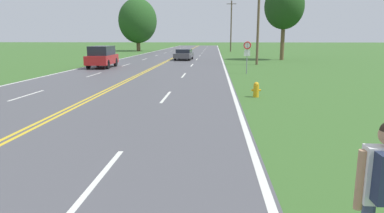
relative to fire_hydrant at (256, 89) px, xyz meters
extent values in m
cube|color=silver|center=(-4.03, -9.28, -0.33)|extent=(0.12, 3.00, 0.00)
cube|color=silver|center=(-4.03, -0.28, -0.33)|extent=(0.12, 3.00, 0.00)
cube|color=silver|center=(-4.03, 8.72, -0.33)|extent=(0.12, 3.00, 0.00)
cube|color=silver|center=(-4.03, 17.72, -0.33)|extent=(0.12, 3.00, 0.00)
cube|color=silver|center=(-4.03, 26.72, -0.33)|extent=(0.12, 3.00, 0.00)
cube|color=silver|center=(-4.03, 35.72, -0.33)|extent=(0.12, 3.00, 0.00)
cube|color=silver|center=(-4.03, 44.72, -0.33)|extent=(0.12, 3.00, 0.00)
cube|color=silver|center=(-4.03, 53.72, -0.33)|extent=(0.12, 3.00, 0.00)
cube|color=silver|center=(-4.03, 62.72, -0.33)|extent=(0.12, 3.00, 0.00)
cube|color=silver|center=(-4.03, 71.72, -0.33)|extent=(0.12, 3.00, 0.00)
cube|color=silver|center=(-4.03, 80.72, -0.33)|extent=(0.12, 3.00, 0.00)
cube|color=silver|center=(-4.03, 89.72, -0.33)|extent=(0.12, 3.00, 0.00)
cube|color=silver|center=(-10.47, -0.28, -0.33)|extent=(0.12, 3.00, 0.00)
cube|color=silver|center=(-10.47, 8.72, -0.33)|extent=(0.12, 3.00, 0.00)
cube|color=silver|center=(-10.47, 17.72, -0.33)|extent=(0.12, 3.00, 0.00)
cube|color=silver|center=(-10.47, 26.72, -0.33)|extent=(0.12, 3.00, 0.00)
cube|color=silver|center=(-10.47, 35.72, -0.33)|extent=(0.12, 3.00, 0.00)
cube|color=silver|center=(-10.47, 44.72, -0.33)|extent=(0.12, 3.00, 0.00)
cube|color=silver|center=(-10.47, 53.72, -0.33)|extent=(0.12, 3.00, 0.00)
cube|color=silver|center=(-10.47, 62.72, -0.33)|extent=(0.12, 3.00, 0.00)
cube|color=silver|center=(-10.47, 71.72, -0.33)|extent=(0.12, 3.00, 0.00)
cube|color=silver|center=(-10.47, 80.72, -0.33)|extent=(0.12, 3.00, 0.00)
cube|color=silver|center=(-10.47, 89.72, -0.33)|extent=(0.12, 3.00, 0.00)
cylinder|color=tan|center=(-0.29, -11.69, 0.76)|extent=(0.09, 0.09, 0.67)
cylinder|color=gold|center=(0.00, 0.00, -0.09)|extent=(0.25, 0.25, 0.51)
sphere|color=gold|center=(0.00, 0.00, 0.22)|extent=(0.24, 0.24, 0.24)
cylinder|color=gold|center=(0.17, 0.00, -0.03)|extent=(0.08, 0.09, 0.09)
cylinder|color=gold|center=(-0.17, 0.00, -0.03)|extent=(0.08, 0.09, 0.09)
cylinder|color=gray|center=(0.50, 10.19, 0.81)|extent=(0.07, 0.07, 2.32)
cylinder|color=white|center=(0.50, 10.17, 1.72)|extent=(0.60, 0.02, 0.60)
torus|color=red|center=(0.50, 10.16, 1.72)|extent=(0.55, 0.07, 0.55)
cube|color=white|center=(0.50, 10.17, 1.17)|extent=(0.44, 0.02, 0.44)
cylinder|color=brown|center=(2.29, 18.97, 3.82)|extent=(0.24, 0.24, 8.33)
cylinder|color=brown|center=(1.19, 51.24, 4.35)|extent=(0.24, 0.24, 9.40)
cube|color=brown|center=(1.19, 51.24, 8.45)|extent=(1.80, 0.12, 0.10)
cylinder|color=brown|center=(6.19, 26.72, 1.78)|extent=(0.46, 0.46, 4.26)
ellipsoid|color=#1E4219|center=(6.19, 26.72, 5.86)|extent=(4.59, 4.59, 5.28)
cylinder|color=brown|center=(-17.02, 52.97, 1.00)|extent=(0.75, 0.75, 2.69)
ellipsoid|color=#234C1E|center=(-17.02, 52.97, 5.52)|extent=(7.48, 7.48, 8.60)
cylinder|color=black|center=(-12.64, 15.88, 0.05)|extent=(0.23, 0.80, 0.79)
cylinder|color=black|center=(-10.99, 15.96, 0.05)|extent=(0.23, 0.80, 0.79)
cylinder|color=black|center=(-12.52, 13.11, 0.05)|extent=(0.23, 0.80, 0.79)
cylinder|color=black|center=(-10.87, 13.18, 0.05)|extent=(0.23, 0.80, 0.79)
cube|color=#A81E1E|center=(-11.76, 14.53, 0.39)|extent=(2.05, 4.56, 0.76)
cube|color=#1E232D|center=(-11.76, 14.53, 1.16)|extent=(1.76, 3.20, 0.78)
cylinder|color=black|center=(-4.76, 24.37, -0.02)|extent=(0.23, 0.65, 0.64)
cylinder|color=black|center=(-6.43, 24.45, -0.02)|extent=(0.23, 0.65, 0.64)
cylinder|color=black|center=(-4.62, 27.27, -0.02)|extent=(0.23, 0.65, 0.64)
cylinder|color=black|center=(-6.29, 27.35, -0.02)|extent=(0.23, 0.65, 0.64)
cube|color=#47474C|center=(-5.53, 25.86, 0.21)|extent=(2.10, 4.76, 0.54)
cube|color=#1E232D|center=(-5.52, 26.05, 0.71)|extent=(1.77, 2.65, 0.45)
camera|label=1|loc=(-1.88, -15.26, 2.27)|focal=32.00mm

